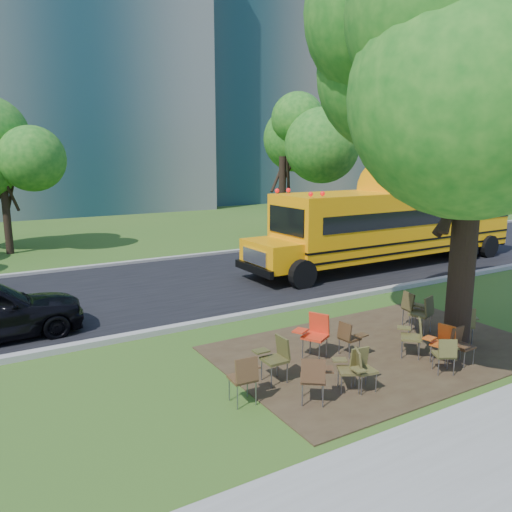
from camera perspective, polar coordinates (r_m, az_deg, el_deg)
ground at (r=11.24m, az=8.42°, el=-10.81°), size 160.00×160.00×0.00m
dirt_patch at (r=11.52m, az=13.95°, el=-10.40°), size 7.00×4.50×0.03m
asphalt_road at (r=16.96m, az=-6.58°, el=-3.04°), size 80.00×8.00×0.04m
kerb_near at (r=13.53m, az=0.39°, el=-6.50°), size 80.00×0.25×0.14m
kerb_far at (r=20.68m, az=-11.23°, el=-0.43°), size 80.00×0.25×0.14m
building_right at (r=55.91m, az=3.24°, el=19.88°), size 30.00×16.00×25.00m
bg_tree_2 at (r=24.10m, az=-27.14°, el=10.13°), size 4.80×4.80×6.62m
bg_tree_3 at (r=26.46m, az=3.09°, el=13.11°), size 5.60×5.60×7.84m
bg_tree_4 at (r=30.90m, az=16.85°, el=11.13°), size 5.00×5.00×6.85m
main_tree at (r=11.63m, az=24.04°, el=18.49°), size 7.20×7.20×9.46m
school_bus at (r=20.32m, az=15.71°, el=3.76°), size 11.92×2.85×2.90m
chair_0 at (r=8.78m, az=-1.25°, el=-13.34°), size 0.61×0.52×0.89m
chair_1 at (r=8.80m, az=6.70°, el=-13.39°), size 0.76×0.60×0.89m
chair_2 at (r=9.39m, az=10.85°, el=-12.21°), size 0.53×0.67×0.81m
chair_3 at (r=9.45m, az=11.99°, el=-12.14°), size 0.57×0.47×0.80m
chair_4 at (r=10.55m, az=20.92°, el=-10.20°), size 0.64×0.51×0.77m
chair_5 at (r=11.13m, az=22.34°, el=-9.13°), size 0.51×0.48×0.78m
chair_6 at (r=11.10m, az=20.55°, el=-8.97°), size 0.58×0.55×0.81m
chair_7 at (r=12.26m, az=22.73°, el=-6.92°), size 0.77×0.61×0.91m
chair_8 at (r=9.57m, az=2.31°, el=-11.16°), size 0.52×0.58×0.90m
chair_9 at (r=10.67m, az=6.75°, el=-8.54°), size 0.79×0.66×0.97m
chair_10 at (r=10.89m, az=10.58°, el=-8.93°), size 0.49×0.51×0.77m
chair_11 at (r=11.17m, az=17.57°, el=-8.42°), size 0.59×0.75×0.87m
chair_12 at (r=12.97m, az=17.50°, el=-5.50°), size 0.54×0.69×0.93m
chair_13 at (r=12.65m, az=18.61°, el=-5.92°), size 0.65×0.71×0.95m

